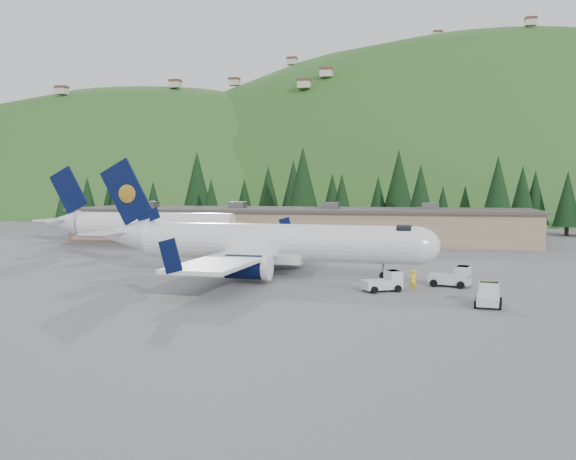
# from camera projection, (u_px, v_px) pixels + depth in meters

# --- Properties ---
(ground) EXTENTS (600.00, 600.00, 0.00)m
(ground) POSITION_uv_depth(u_px,v_px,m) (275.00, 275.00, 62.13)
(ground) COLOR slate
(airliner) EXTENTS (34.72, 32.55, 11.53)m
(airliner) POSITION_uv_depth(u_px,v_px,m) (265.00, 244.00, 62.18)
(airliner) COLOR white
(airliner) RESTS_ON ground
(second_airliner) EXTENTS (27.50, 11.00, 10.05)m
(second_airliner) POSITION_uv_depth(u_px,v_px,m) (136.00, 224.00, 88.51)
(second_airliner) COLOR white
(second_airliner) RESTS_ON ground
(baggage_tug_a) EXTENTS (3.53, 3.02, 1.69)m
(baggage_tug_a) POSITION_uv_depth(u_px,v_px,m) (385.00, 282.00, 52.82)
(baggage_tug_a) COLOR silver
(baggage_tug_a) RESTS_ON ground
(baggage_tug_b) EXTENTS (3.74, 2.73, 1.83)m
(baggage_tug_b) POSITION_uv_depth(u_px,v_px,m) (453.00, 277.00, 55.16)
(baggage_tug_b) COLOR silver
(baggage_tug_b) RESTS_ON ground
(baggage_tug_c) EXTENTS (2.17, 3.22, 1.62)m
(baggage_tug_c) POSITION_uv_depth(u_px,v_px,m) (489.00, 296.00, 46.32)
(baggage_tug_c) COLOR silver
(baggage_tug_c) RESTS_ON ground
(terminal_building) EXTENTS (71.00, 17.00, 6.10)m
(terminal_building) POSITION_uv_depth(u_px,v_px,m) (299.00, 224.00, 100.07)
(terminal_building) COLOR #8D775B
(terminal_building) RESTS_ON ground
(ramp_worker) EXTENTS (0.72, 0.56, 1.76)m
(ramp_worker) POSITION_uv_depth(u_px,v_px,m) (413.00, 281.00, 52.81)
(ramp_worker) COLOR yellow
(ramp_worker) RESTS_ON ground
(tree_line) EXTENTS (112.26, 19.08, 14.50)m
(tree_line) POSITION_uv_depth(u_px,v_px,m) (326.00, 192.00, 122.20)
(tree_line) COLOR black
(tree_line) RESTS_ON ground
(hills) EXTENTS (614.00, 330.00, 300.00)m
(hills) POSITION_uv_depth(u_px,v_px,m) (520.00, 412.00, 259.29)
(hills) COLOR #235B1B
(hills) RESTS_ON ground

